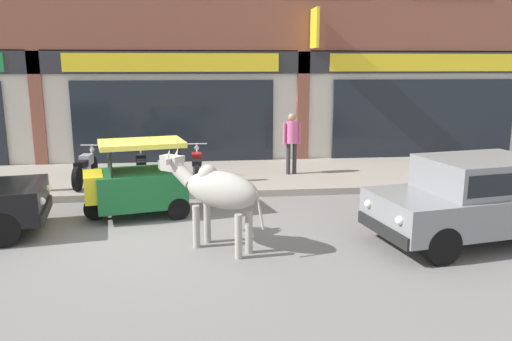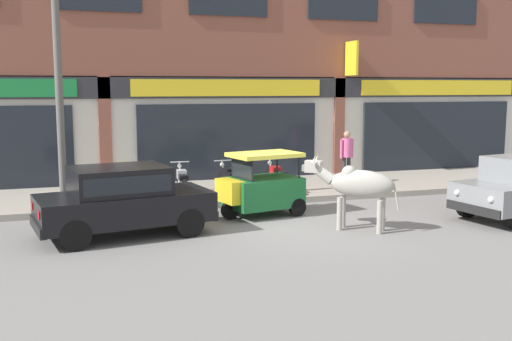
{
  "view_description": "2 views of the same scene",
  "coord_description": "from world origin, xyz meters",
  "px_view_note": "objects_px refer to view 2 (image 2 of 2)",
  "views": [
    {
      "loc": [
        0.7,
        -8.82,
        2.99
      ],
      "look_at": [
        1.83,
        1.0,
        0.89
      ],
      "focal_mm": 35.0,
      "sensor_mm": 36.0,
      "label": 1
    },
    {
      "loc": [
        -4.94,
        -12.41,
        3.09
      ],
      "look_at": [
        -0.69,
        1.0,
        1.11
      ],
      "focal_mm": 42.0,
      "sensor_mm": 36.0,
      "label": 2
    }
  ],
  "objects_px": {
    "car_0": "(123,197)",
    "cow": "(357,184)",
    "motorcycle_0": "(182,182)",
    "pedestrian": "(347,152)",
    "utility_pole": "(59,79)",
    "auto_rickshaw": "(260,189)",
    "motorcycle_1": "(231,180)",
    "motorcycle_2": "(277,178)"
  },
  "relations": [
    {
      "from": "car_0",
      "to": "cow",
      "type": "bearing_deg",
      "value": -11.73
    },
    {
      "from": "motorcycle_0",
      "to": "pedestrian",
      "type": "height_order",
      "value": "pedestrian"
    },
    {
      "from": "utility_pole",
      "to": "auto_rickshaw",
      "type": "bearing_deg",
      "value": -17.67
    },
    {
      "from": "auto_rickshaw",
      "to": "motorcycle_1",
      "type": "relative_size",
      "value": 1.18
    },
    {
      "from": "motorcycle_0",
      "to": "motorcycle_1",
      "type": "xyz_separation_m",
      "value": [
        1.33,
        -0.05,
        0.0
      ]
    },
    {
      "from": "cow",
      "to": "motorcycle_0",
      "type": "height_order",
      "value": "cow"
    },
    {
      "from": "motorcycle_2",
      "to": "pedestrian",
      "type": "distance_m",
      "value": 2.63
    },
    {
      "from": "motorcycle_2",
      "to": "pedestrian",
      "type": "xyz_separation_m",
      "value": [
        2.47,
        0.69,
        0.6
      ]
    },
    {
      "from": "auto_rickshaw",
      "to": "motorcycle_2",
      "type": "distance_m",
      "value": 2.44
    },
    {
      "from": "cow",
      "to": "pedestrian",
      "type": "xyz_separation_m",
      "value": [
        2.14,
        4.86,
        0.14
      ]
    },
    {
      "from": "auto_rickshaw",
      "to": "utility_pole",
      "type": "xyz_separation_m",
      "value": [
        -4.51,
        1.44,
        2.6
      ]
    },
    {
      "from": "car_0",
      "to": "auto_rickshaw",
      "type": "height_order",
      "value": "auto_rickshaw"
    },
    {
      "from": "cow",
      "to": "auto_rickshaw",
      "type": "xyz_separation_m",
      "value": [
        -1.52,
        2.04,
        -0.35
      ]
    },
    {
      "from": "cow",
      "to": "car_0",
      "type": "xyz_separation_m",
      "value": [
        -4.85,
        1.01,
        -0.19
      ]
    },
    {
      "from": "car_0",
      "to": "utility_pole",
      "type": "distance_m",
      "value": 3.67
    },
    {
      "from": "car_0",
      "to": "auto_rickshaw",
      "type": "xyz_separation_m",
      "value": [
        3.33,
        1.04,
        -0.15
      ]
    },
    {
      "from": "motorcycle_2",
      "to": "utility_pole",
      "type": "relative_size",
      "value": 0.29
    },
    {
      "from": "car_0",
      "to": "utility_pole",
      "type": "relative_size",
      "value": 0.61
    },
    {
      "from": "cow",
      "to": "motorcycle_0",
      "type": "distance_m",
      "value": 5.23
    },
    {
      "from": "motorcycle_0",
      "to": "motorcycle_1",
      "type": "bearing_deg",
      "value": -2.32
    },
    {
      "from": "auto_rickshaw",
      "to": "motorcycle_2",
      "type": "xyz_separation_m",
      "value": [
        1.19,
        2.13,
        -0.11
      ]
    },
    {
      "from": "cow",
      "to": "pedestrian",
      "type": "height_order",
      "value": "pedestrian"
    },
    {
      "from": "motorcycle_1",
      "to": "motorcycle_2",
      "type": "distance_m",
      "value": 1.34
    },
    {
      "from": "motorcycle_0",
      "to": "motorcycle_2",
      "type": "height_order",
      "value": "same"
    },
    {
      "from": "cow",
      "to": "pedestrian",
      "type": "distance_m",
      "value": 5.31
    },
    {
      "from": "car_0",
      "to": "motorcycle_1",
      "type": "relative_size",
      "value": 2.09
    },
    {
      "from": "auto_rickshaw",
      "to": "car_0",
      "type": "bearing_deg",
      "value": -162.74
    },
    {
      "from": "motorcycle_0",
      "to": "utility_pole",
      "type": "height_order",
      "value": "utility_pole"
    },
    {
      "from": "motorcycle_2",
      "to": "motorcycle_0",
      "type": "bearing_deg",
      "value": 178.03
    },
    {
      "from": "utility_pole",
      "to": "pedestrian",
      "type": "bearing_deg",
      "value": 9.59
    },
    {
      "from": "cow",
      "to": "car_0",
      "type": "distance_m",
      "value": 4.96
    },
    {
      "from": "car_0",
      "to": "auto_rickshaw",
      "type": "relative_size",
      "value": 1.78
    },
    {
      "from": "utility_pole",
      "to": "motorcycle_0",
      "type": "bearing_deg",
      "value": 14.51
    },
    {
      "from": "cow",
      "to": "motorcycle_1",
      "type": "distance_m",
      "value": 4.55
    },
    {
      "from": "auto_rickshaw",
      "to": "utility_pole",
      "type": "bearing_deg",
      "value": 162.33
    },
    {
      "from": "utility_pole",
      "to": "motorcycle_2",
      "type": "bearing_deg",
      "value": 6.93
    },
    {
      "from": "cow",
      "to": "motorcycle_0",
      "type": "relative_size",
      "value": 0.97
    },
    {
      "from": "motorcycle_0",
      "to": "utility_pole",
      "type": "xyz_separation_m",
      "value": [
        -3.03,
        -0.78,
        2.72
      ]
    },
    {
      "from": "motorcycle_1",
      "to": "car_0",
      "type": "bearing_deg",
      "value": -134.83
    },
    {
      "from": "cow",
      "to": "utility_pole",
      "type": "distance_m",
      "value": 7.32
    },
    {
      "from": "cow",
      "to": "motorcycle_2",
      "type": "relative_size",
      "value": 0.97
    },
    {
      "from": "auto_rickshaw",
      "to": "pedestrian",
      "type": "bearing_deg",
      "value": 37.58
    }
  ]
}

